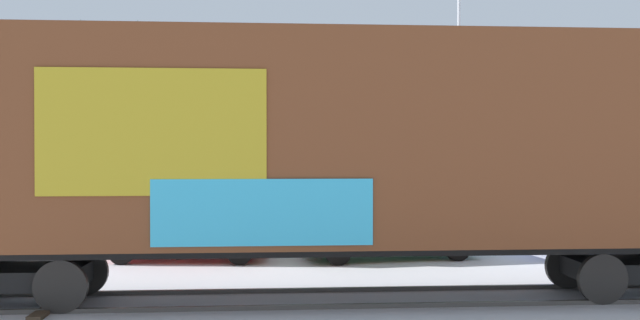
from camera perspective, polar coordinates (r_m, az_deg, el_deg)
ground_plane at (r=12.88m, az=1.25°, el=-11.73°), size 260.00×260.00×0.00m
track at (r=13.20m, az=10.08°, el=-11.26°), size 60.02×3.40×0.08m
freight_car at (r=12.57m, az=1.31°, el=1.39°), size 16.83×3.22×5.12m
flagpole at (r=25.99m, az=11.91°, el=8.45°), size 1.06×1.17×10.12m
hillside at (r=89.47m, az=-2.44°, el=3.40°), size 155.81×37.96×18.84m
parked_car_red at (r=17.78m, az=-11.17°, el=-5.45°), size 4.42×2.18×1.72m
parked_car_green at (r=17.76m, az=5.76°, el=-5.50°), size 4.83×2.47×1.67m
parked_car_blue at (r=19.66m, az=23.50°, el=-5.04°), size 4.04×1.95×1.68m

